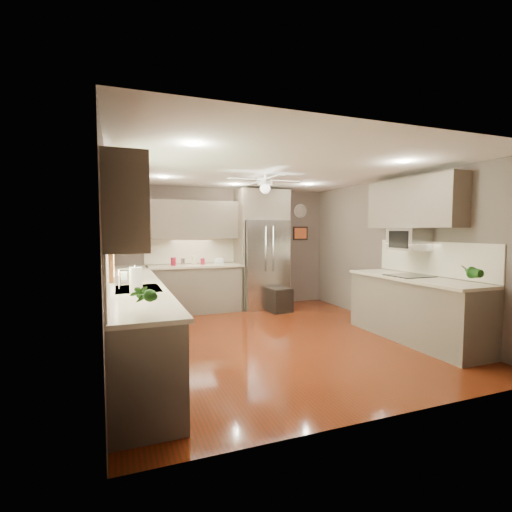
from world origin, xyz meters
TOP-DOWN VIEW (x-y plane):
  - floor at (0.00, 0.00)m, footprint 5.00×5.00m
  - ceiling at (0.00, 0.00)m, footprint 5.00×5.00m
  - wall_back at (0.00, 2.50)m, footprint 4.50×0.00m
  - wall_front at (0.00, -2.50)m, footprint 4.50×0.00m
  - wall_left at (-2.25, 0.00)m, footprint 0.00×5.00m
  - wall_right at (2.25, 0.00)m, footprint 0.00×5.00m
  - canister_a at (-1.13, 2.19)m, footprint 0.12×0.12m
  - canister_b at (-0.95, 2.18)m, footprint 0.11×0.11m
  - canister_c at (-0.73, 2.19)m, footprint 0.12×0.12m
  - canister_d at (-0.56, 2.21)m, footprint 0.09×0.09m
  - soap_bottle at (-2.08, -0.02)m, footprint 0.10×0.10m
  - potted_plant_left at (-1.96, -1.90)m, footprint 0.20×0.16m
  - potted_plant_right at (1.90, -1.72)m, footprint 0.20×0.17m
  - bowl at (-0.23, 2.17)m, footprint 0.22×0.22m
  - left_run at (-1.95, 0.15)m, footprint 0.65×4.70m
  - back_run at (-0.72, 2.20)m, footprint 1.85×0.65m
  - uppers at (-0.74, 0.71)m, footprint 4.50×4.70m
  - window at (-2.22, -0.50)m, footprint 0.05×1.12m
  - sink at (-1.93, -0.50)m, footprint 0.50×0.70m
  - refrigerator at (0.70, 2.16)m, footprint 1.06×0.75m
  - right_run at (1.93, -0.80)m, footprint 0.70×2.20m
  - microwave at (2.03, -0.55)m, footprint 0.43×0.55m
  - ceiling_fan at (-0.00, 0.30)m, footprint 1.18×1.18m
  - recessed_lights at (-0.04, 0.40)m, footprint 2.84×3.14m
  - wall_clock at (1.75, 2.48)m, footprint 0.30×0.03m
  - framed_print at (1.75, 2.48)m, footprint 0.36×0.03m
  - stool at (0.85, 1.63)m, footprint 0.47×0.47m
  - paper_towel at (-1.97, -0.94)m, footprint 0.13×0.13m

SIDE VIEW (x-z plane):
  - floor at x=0.00m, z-range 0.00..0.00m
  - stool at x=0.85m, z-range 0.00..0.48m
  - left_run at x=-1.95m, z-range -0.24..1.21m
  - back_run at x=-0.72m, z-range -0.24..1.21m
  - right_run at x=1.93m, z-range -0.24..1.21m
  - sink at x=-1.93m, z-range 0.75..1.07m
  - bowl at x=-0.23m, z-range 0.94..0.99m
  - canister_d at x=-0.56m, z-range 0.94..1.06m
  - canister_b at x=-0.95m, z-range 0.94..1.08m
  - canister_a at x=-1.13m, z-range 0.94..1.10m
  - canister_c at x=-0.73m, z-range 0.94..1.12m
  - soap_bottle at x=-2.08m, z-range 0.94..1.15m
  - paper_towel at x=-1.97m, z-range 0.92..1.24m
  - potted_plant_left at x=-1.96m, z-range 0.94..1.27m
  - potted_plant_right at x=1.90m, z-range 0.94..1.28m
  - refrigerator at x=0.70m, z-range -0.04..2.41m
  - wall_back at x=0.00m, z-range -1.00..3.50m
  - wall_front at x=0.00m, z-range -1.00..3.50m
  - wall_left at x=-2.25m, z-range -1.25..3.75m
  - wall_right at x=2.25m, z-range -1.25..3.75m
  - microwave at x=2.03m, z-range 1.31..1.65m
  - framed_print at x=1.75m, z-range 1.40..1.70m
  - window at x=-2.22m, z-range 1.09..2.01m
  - uppers at x=-0.74m, z-range 1.39..2.35m
  - wall_clock at x=1.75m, z-range 1.90..2.20m
  - ceiling_fan at x=0.00m, z-range 2.17..2.49m
  - recessed_lights at x=-0.04m, z-range 2.49..2.50m
  - ceiling at x=0.00m, z-range 2.50..2.50m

